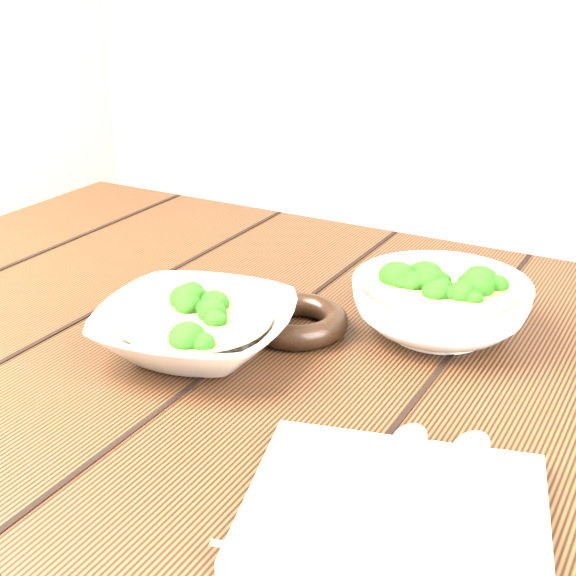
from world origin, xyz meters
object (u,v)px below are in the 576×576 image
Objects in this scene: table at (276,432)px; trivet at (296,321)px; soup_bowl_back at (440,305)px; napkin at (395,511)px; soup_bowl_front at (196,327)px.

table is 0.14m from trivet.
soup_bowl_back is 0.33m from napkin.
soup_bowl_front is (-0.06, -0.06, 0.15)m from table.
soup_bowl_front is at bearing -133.31° from table.
trivet is (-0.14, -0.08, -0.02)m from soup_bowl_back.
soup_bowl_back is at bearing 38.47° from soup_bowl_front.
soup_bowl_front is 0.27m from soup_bowl_back.
soup_bowl_back is 1.00× the size of napkin.
trivet reaches higher than table.
soup_bowl_front is at bearing 136.86° from napkin.
soup_bowl_back reaches higher than table.
soup_bowl_front reaches higher than napkin.
trivet is (0.01, 0.03, 0.13)m from table.
soup_bowl_front is 2.10× the size of trivet.
trivet reaches higher than napkin.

